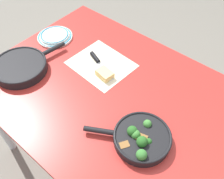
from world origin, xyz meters
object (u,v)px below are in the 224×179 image
at_px(skillet_broccoli, 141,138).
at_px(skillet_eggs, 21,67).
at_px(cheese_block, 105,74).
at_px(dinner_plate_stack, 55,36).
at_px(grater_knife, 98,62).

distance_m(skillet_broccoli, skillet_eggs, 0.75).
relative_size(skillet_broccoli, skillet_eggs, 0.83).
distance_m(cheese_block, dinner_plate_stack, 0.46).
distance_m(skillet_broccoli, grater_knife, 0.53).
bearing_deg(skillet_broccoli, cheese_block, -57.18).
height_order(grater_knife, dinner_plate_stack, dinner_plate_stack).
bearing_deg(cheese_block, dinner_plate_stack, 173.77).
height_order(skillet_broccoli, grater_knife, skillet_broccoli).
relative_size(skillet_broccoli, grater_knife, 1.54).
bearing_deg(dinner_plate_stack, cheese_block, -6.23).
distance_m(grater_knife, dinner_plate_stack, 0.36).
xyz_separation_m(skillet_eggs, dinner_plate_stack, (-0.08, 0.31, -0.01)).
bearing_deg(dinner_plate_stack, skillet_eggs, -76.06).
xyz_separation_m(skillet_broccoli, cheese_block, (-0.37, 0.19, -0.01)).
relative_size(skillet_broccoli, cheese_block, 3.69).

